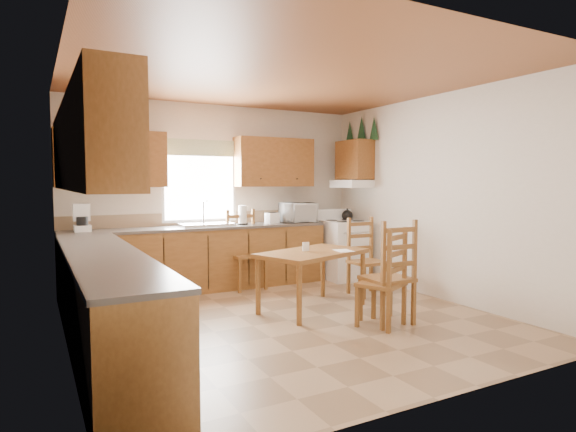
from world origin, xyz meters
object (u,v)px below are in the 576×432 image
chair_far_right (368,257)px  stove (345,251)px  chair_near_left (381,277)px  chair_far_left (247,250)px  dining_table (312,280)px  chair_near_right (387,272)px  microwave (298,212)px

chair_far_right → stove: bearing=73.0°
chair_near_left → chair_far_left: 2.42m
chair_far_left → chair_far_right: (1.31, -1.14, -0.04)m
chair_far_left → chair_far_right: 1.74m
dining_table → chair_near_left: bearing=-91.2°
chair_near_right → dining_table: bearing=-62.7°
stove → chair_far_left: bearing=-179.3°
chair_near_left → chair_far_right: chair_near_left is taller
microwave → chair_near_left: (-0.41, -2.55, -0.54)m
chair_near_right → chair_far_left: size_ratio=1.00×
chair_far_left → chair_near_right: bearing=-76.5°
stove → chair_near_left: size_ratio=0.87×
chair_far_right → dining_table: bearing=-163.5°
chair_far_left → stove: bearing=-6.4°
dining_table → chair_far_left: 1.47m
chair_far_left → chair_far_right: chair_far_left is taller
stove → chair_near_right: (-0.98, -2.20, 0.11)m
stove → dining_table: size_ratio=0.69×
chair_near_right → chair_far_right: size_ratio=1.08×
stove → chair_far_right: size_ratio=0.87×
dining_table → chair_near_left: size_ratio=1.26×
chair_far_right → chair_near_left: bearing=-120.6°
chair_near_left → chair_far_right: (0.76, 1.22, -0.00)m
chair_near_left → stove: bearing=-140.9°
microwave → chair_far_left: 1.11m
stove → chair_far_right: chair_far_right is taller
chair_near_left → chair_far_right: bearing=-146.8°
dining_table → chair_far_left: size_ratio=1.17×
microwave → chair_far_left: size_ratio=0.45×
microwave → chair_near_left: microwave is taller
dining_table → stove: bearing=24.4°
dining_table → chair_far_left: (-0.25, 1.43, 0.21)m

